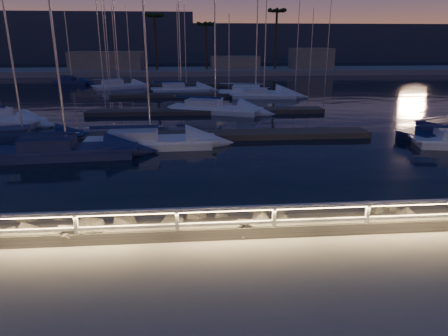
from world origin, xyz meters
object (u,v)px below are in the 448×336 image
at_px(sailboat_l, 262,94).
at_px(guard_rail, 240,215).
at_px(sailboat_m, 71,81).
at_px(sailboat_b, 63,149).
at_px(sailboat_f, 21,138).
at_px(sailboat_k, 253,92).
at_px(sailboat_g, 213,108).
at_px(sailboat_j, 180,89).
at_px(sailboat_c, 147,141).
at_px(sailboat_i, 118,86).
at_px(sailboat_e, 0,119).

bearing_deg(sailboat_l, guard_rail, -93.90).
bearing_deg(sailboat_m, sailboat_b, -55.98).
relative_size(sailboat_f, sailboat_k, 0.82).
height_order(sailboat_b, sailboat_g, sailboat_g).
relative_size(sailboat_l, sailboat_m, 1.26).
bearing_deg(sailboat_b, sailboat_g, 52.26).
bearing_deg(sailboat_k, sailboat_j, 164.64).
xyz_separation_m(sailboat_c, sailboat_m, (-15.87, 40.88, -0.03)).
bearing_deg(sailboat_c, sailboat_b, -160.07).
relative_size(guard_rail, sailboat_b, 3.23).
distance_m(sailboat_f, sailboat_i, 32.08).
bearing_deg(sailboat_c, sailboat_f, 168.42).
distance_m(sailboat_e, sailboat_j, 24.72).
bearing_deg(sailboat_g, guard_rail, -69.88).
distance_m(guard_rail, sailboat_c, 14.50).
relative_size(sailboat_c, sailboat_l, 1.02).
xyz_separation_m(sailboat_f, sailboat_j, (9.74, 27.35, 0.02)).
height_order(sailboat_b, sailboat_c, sailboat_c).
bearing_deg(sailboat_g, sailboat_l, 78.41).
bearing_deg(sailboat_e, sailboat_k, 53.63).
bearing_deg(sailboat_k, sailboat_c, -102.35).
relative_size(sailboat_j, sailboat_m, 1.25).
height_order(sailboat_b, sailboat_j, sailboat_b).
height_order(sailboat_c, sailboat_f, sailboat_c).
height_order(sailboat_e, sailboat_j, sailboat_j).
bearing_deg(sailboat_i, sailboat_e, -126.92).
xyz_separation_m(sailboat_j, sailboat_m, (-17.28, 12.10, -0.04)).
distance_m(guard_rail, sailboat_j, 42.72).
relative_size(guard_rail, sailboat_k, 2.88).
distance_m(sailboat_g, sailboat_m, 35.16).
bearing_deg(sailboat_c, guard_rail, -74.89).
distance_m(sailboat_f, sailboat_m, 40.17).
distance_m(sailboat_c, sailboat_f, 8.45).
relative_size(sailboat_b, sailboat_i, 1.06).
distance_m(sailboat_e, sailboat_f, 8.27).
xyz_separation_m(sailboat_e, sailboat_i, (5.30, 25.03, -0.01)).
relative_size(sailboat_i, sailboat_l, 0.94).
height_order(sailboat_b, sailboat_e, sailboat_b).
xyz_separation_m(guard_rail, sailboat_m, (-20.10, 54.72, -0.97)).
bearing_deg(sailboat_c, sailboat_l, 61.25).
bearing_deg(sailboat_f, sailboat_m, 86.55).
xyz_separation_m(guard_rail, sailboat_c, (-4.23, 13.84, -0.94)).
bearing_deg(sailboat_k, sailboat_l, -57.20).
height_order(sailboat_g, sailboat_l, sailboat_g).
height_order(sailboat_b, sailboat_k, sailboat_k).
relative_size(guard_rail, sailboat_m, 4.09).
distance_m(guard_rail, sailboat_k, 38.55).
bearing_deg(sailboat_j, sailboat_b, -108.08).
bearing_deg(sailboat_b, sailboat_c, 17.65).
relative_size(sailboat_c, sailboat_m, 1.29).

